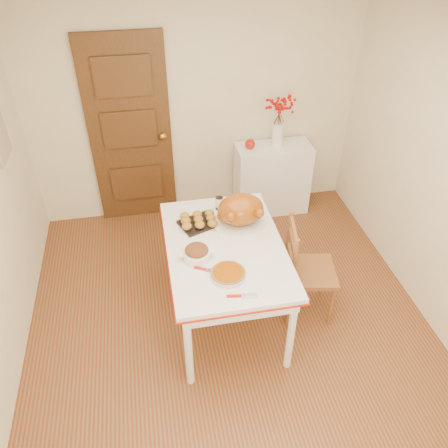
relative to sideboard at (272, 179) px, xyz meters
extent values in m
cube|color=maroon|center=(-0.83, -1.78, -0.41)|extent=(3.50, 4.00, 0.00)
cube|color=white|center=(-0.83, -1.78, 2.09)|extent=(3.50, 4.00, 0.00)
cube|color=beige|center=(-0.83, 0.22, 0.84)|extent=(3.50, 0.00, 2.50)
cube|color=#3E2312|center=(-1.53, 0.19, 0.62)|extent=(0.85, 0.06, 2.06)
cube|color=white|center=(0.00, 0.00, 0.00)|extent=(0.83, 0.37, 0.83)
sphere|color=#A81C0B|center=(-0.27, 0.00, 0.47)|extent=(0.11, 0.11, 0.11)
cylinder|color=#904000|center=(-0.89, -1.89, 0.45)|extent=(0.30, 0.30, 0.05)
cylinder|color=white|center=(-0.80, -1.04, 0.48)|extent=(0.08, 0.08, 0.12)
camera|label=1|loc=(-1.38, -4.27, 2.76)|focal=36.40mm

